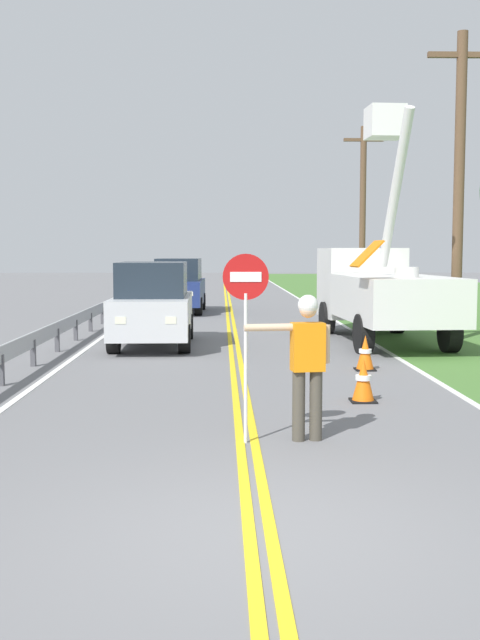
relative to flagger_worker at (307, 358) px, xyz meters
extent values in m
plane|color=slate|center=(-0.74, -3.11, -1.05)|extent=(160.00, 160.00, 0.00)
cube|color=yellow|center=(-0.83, 16.89, -1.04)|extent=(0.11, 110.00, 0.01)
cube|color=yellow|center=(-0.65, 16.89, -1.04)|extent=(0.11, 110.00, 0.01)
cube|color=silver|center=(2.86, 16.89, -1.04)|extent=(0.12, 110.00, 0.01)
cube|color=silver|center=(-4.34, 16.89, -1.04)|extent=(0.12, 110.00, 0.01)
cylinder|color=#474238|center=(0.12, 0.02, -0.61)|extent=(0.16, 0.16, 0.88)
cylinder|color=#474238|center=(-0.10, -0.01, -0.61)|extent=(0.16, 0.16, 0.88)
cube|color=orange|center=(0.01, 0.00, 0.13)|extent=(0.43, 0.29, 0.60)
cylinder|color=beige|center=(-0.48, -0.07, 0.38)|extent=(0.61, 0.17, 0.09)
cylinder|color=beige|center=(0.25, 0.03, 0.16)|extent=(0.09, 0.09, 0.48)
sphere|color=beige|center=(0.01, 0.00, 0.60)|extent=(0.22, 0.22, 0.22)
sphere|color=white|center=(0.01, 0.00, 0.65)|extent=(0.25, 0.25, 0.25)
cylinder|color=silver|center=(-0.76, -0.11, -0.12)|extent=(0.04, 0.04, 1.85)
cylinder|color=#B71414|center=(-0.76, -0.11, 1.00)|extent=(0.56, 0.03, 0.56)
cube|color=white|center=(-0.76, -0.12, 1.00)|extent=(0.38, 0.01, 0.12)
cube|color=silver|center=(3.21, 9.21, 0.16)|extent=(2.57, 4.73, 1.10)
cube|color=silver|center=(3.01, 12.66, 0.41)|extent=(2.32, 2.23, 2.00)
cube|color=#1E2833|center=(2.95, 13.68, 0.71)|extent=(1.98, 0.18, 0.90)
cylinder|color=silver|center=(3.27, 8.29, 0.83)|extent=(0.56, 0.56, 0.24)
cylinder|color=silver|center=(3.21, 9.33, 2.79)|extent=(0.38, 2.29, 3.77)
cube|color=white|center=(3.15, 10.36, 4.62)|extent=(0.95, 0.95, 0.80)
cube|color=orange|center=(2.14, 7.34, 1.26)|extent=(0.64, 0.83, 0.59)
cylinder|color=black|center=(1.99, 12.39, -0.59)|extent=(0.37, 0.94, 0.92)
cylinder|color=black|center=(4.05, 12.52, -0.59)|extent=(0.37, 0.94, 0.92)
cylinder|color=black|center=(2.25, 8.12, -0.59)|extent=(0.37, 0.94, 0.92)
cylinder|color=black|center=(4.30, 8.24, -0.59)|extent=(0.37, 0.94, 0.92)
cube|color=silver|center=(-2.76, 9.64, -0.25)|extent=(1.92, 4.63, 0.92)
cube|color=#1E2833|center=(-2.76, 9.64, 0.63)|extent=(1.67, 2.88, 0.84)
cube|color=#EAEACC|center=(-2.17, 7.37, -0.20)|extent=(0.24, 0.06, 0.16)
cube|color=#EAEACC|center=(-3.28, 7.35, -0.20)|extent=(0.24, 0.06, 0.16)
cylinder|color=black|center=(-1.92, 8.23, -0.71)|extent=(0.29, 0.68, 0.68)
cylinder|color=black|center=(-3.56, 8.20, -0.71)|extent=(0.29, 0.68, 0.68)
cylinder|color=black|center=(-1.97, 11.08, -0.71)|extent=(0.29, 0.68, 0.68)
cylinder|color=black|center=(-3.60, 11.05, -0.71)|extent=(0.29, 0.68, 0.68)
cube|color=navy|center=(-2.70, 20.19, -0.25)|extent=(1.93, 4.63, 0.92)
cube|color=#1E2833|center=(-2.70, 20.19, 0.63)|extent=(1.67, 2.88, 0.84)
cube|color=#EAEACC|center=(-2.19, 17.90, -0.20)|extent=(0.24, 0.06, 0.16)
cube|color=#EAEACC|center=(-3.29, 17.92, -0.20)|extent=(0.24, 0.06, 0.16)
cylinder|color=black|center=(-1.91, 18.75, -0.71)|extent=(0.29, 0.69, 0.68)
cylinder|color=black|center=(-3.55, 18.78, -0.71)|extent=(0.29, 0.69, 0.68)
cylinder|color=black|center=(-1.85, 21.60, -0.71)|extent=(0.29, 0.69, 0.68)
cylinder|color=black|center=(-3.49, 21.63, -0.71)|extent=(0.29, 0.69, 0.68)
cylinder|color=brown|center=(5.21, 10.75, 2.98)|extent=(0.28, 0.28, 8.05)
cube|color=brown|center=(5.21, 10.75, 6.40)|extent=(1.80, 0.14, 0.14)
cylinder|color=brown|center=(5.36, 25.12, 2.94)|extent=(0.28, 0.28, 7.97)
cube|color=brown|center=(5.36, 25.12, 6.32)|extent=(1.80, 0.14, 0.14)
cone|color=orange|center=(1.17, 2.42, -0.70)|extent=(0.36, 0.36, 0.70)
cylinder|color=white|center=(1.17, 2.42, -0.66)|extent=(0.25, 0.25, 0.08)
cube|color=black|center=(1.17, 2.42, -1.03)|extent=(0.40, 0.40, 0.03)
cone|color=orange|center=(1.81, 5.60, -0.70)|extent=(0.36, 0.36, 0.70)
cylinder|color=white|center=(1.81, 5.60, -0.66)|extent=(0.25, 0.25, 0.08)
cube|color=black|center=(1.81, 5.60, -1.03)|extent=(0.40, 0.40, 0.03)
cube|color=#9EA0A3|center=(-4.94, 12.00, -0.50)|extent=(0.06, 32.00, 0.32)
cube|color=#4C4C51|center=(-4.94, 4.00, -0.77)|extent=(0.10, 0.10, 0.55)
cube|color=#4C4C51|center=(-4.94, 6.29, -0.77)|extent=(0.10, 0.10, 0.55)
cube|color=#4C4C51|center=(-4.94, 8.57, -0.77)|extent=(0.10, 0.10, 0.55)
cube|color=#4C4C51|center=(-4.94, 10.86, -0.77)|extent=(0.10, 0.10, 0.55)
cube|color=#4C4C51|center=(-4.94, 13.14, -0.77)|extent=(0.10, 0.10, 0.55)
cube|color=#4C4C51|center=(-4.94, 15.43, -0.77)|extent=(0.10, 0.10, 0.55)
cube|color=#4C4C51|center=(-4.94, 17.72, -0.77)|extent=(0.10, 0.10, 0.55)
cube|color=#4C4C51|center=(-4.94, 20.00, -0.77)|extent=(0.10, 0.10, 0.55)
cube|color=#4C4C51|center=(-4.94, 22.29, -0.77)|extent=(0.10, 0.10, 0.55)
cube|color=#4C4C51|center=(-4.94, 24.57, -0.77)|extent=(0.10, 0.10, 0.55)
cube|color=#4C4C51|center=(-4.94, 26.86, -0.77)|extent=(0.10, 0.10, 0.55)
camera|label=1|loc=(-1.06, -9.27, 1.30)|focal=42.49mm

